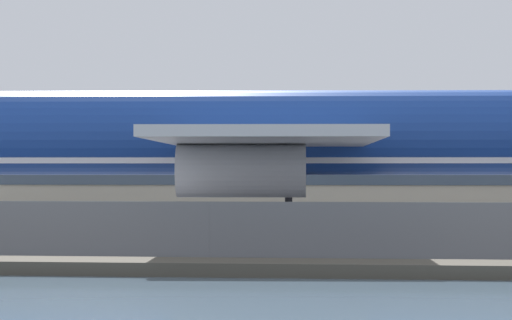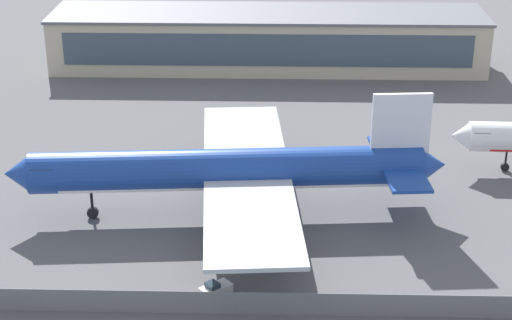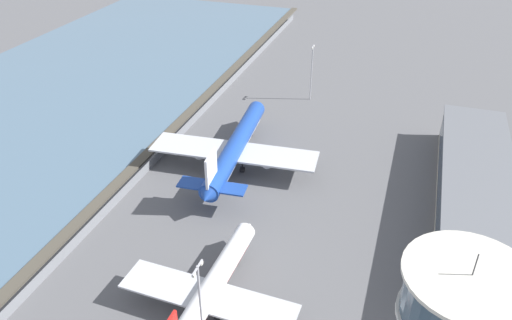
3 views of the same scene
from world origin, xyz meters
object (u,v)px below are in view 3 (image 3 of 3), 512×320
object	(u,v)px
baggage_tug	(177,150)
apron_light_mast_apron_west	(312,70)
passenger_jet_white_red	(211,290)
cargo_jet_blue	(235,147)

from	to	relation	value
baggage_tug	apron_light_mast_apron_west	world-z (taller)	apron_light_mast_apron_west
passenger_jet_white_red	apron_light_mast_apron_west	xyz separation A→B (m)	(-95.87, -4.04, 6.03)
apron_light_mast_apron_west	cargo_jet_blue	bearing A→B (deg)	-10.79
apron_light_mast_apron_west	passenger_jet_white_red	bearing A→B (deg)	2.41
cargo_jet_blue	passenger_jet_white_red	size ratio (longest dim) A/B	1.32
cargo_jet_blue	apron_light_mast_apron_west	size ratio (longest dim) A/B	2.74
passenger_jet_white_red	baggage_tug	world-z (taller)	passenger_jet_white_red
cargo_jet_blue	passenger_jet_white_red	bearing A→B (deg)	15.41
passenger_jet_white_red	apron_light_mast_apron_west	distance (m)	96.14
baggage_tug	apron_light_mast_apron_west	distance (m)	55.28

